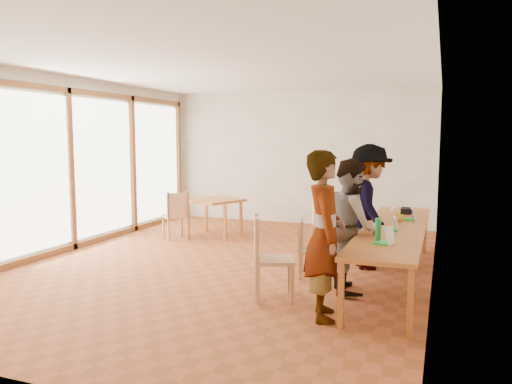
{
  "coord_description": "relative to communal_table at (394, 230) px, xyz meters",
  "views": [
    {
      "loc": [
        3.09,
        -6.92,
        1.96
      ],
      "look_at": [
        0.34,
        0.39,
        1.1
      ],
      "focal_mm": 35.0,
      "sensor_mm": 36.0,
      "label": 1
    }
  ],
  "objects": [
    {
      "name": "yellow_mug",
      "position": [
        0.02,
        0.5,
        0.1
      ],
      "size": [
        0.15,
        0.15,
        0.1
      ],
      "primitive_type": "imported",
      "rotation": [
        0.0,
        0.0,
        -0.2
      ],
      "color": "gold",
      "rests_on": "communal_table"
    },
    {
      "name": "wall_back",
      "position": [
        -2.5,
        4.03,
        0.8
      ],
      "size": [
        6.0,
        0.1,
        3.0
      ],
      "primitive_type": "cube",
      "color": "white",
      "rests_on": "ground"
    },
    {
      "name": "ground",
      "position": [
        -2.5,
        0.03,
        -0.7
      ],
      "size": [
        8.0,
        8.0,
        0.0
      ],
      "primitive_type": "plane",
      "color": "#A24A27",
      "rests_on": "ground"
    },
    {
      "name": "person_far",
      "position": [
        -0.43,
        0.6,
        0.23
      ],
      "size": [
        1.1,
        1.38,
        1.86
      ],
      "primitive_type": "imported",
      "rotation": [
        0.0,
        0.0,
        1.97
      ],
      "color": "gray",
      "rests_on": "ground"
    },
    {
      "name": "window_wall",
      "position": [
        -5.46,
        0.03,
        0.8
      ],
      "size": [
        0.1,
        8.0,
        3.0
      ],
      "primitive_type": "cube",
      "color": "white",
      "rests_on": "ground"
    },
    {
      "name": "pink_phone",
      "position": [
        0.14,
        1.72,
        0.05
      ],
      "size": [
        0.05,
        0.1,
        0.01
      ],
      "primitive_type": "cube",
      "color": "#BB3A59",
      "rests_on": "communal_table"
    },
    {
      "name": "laptop_mid",
      "position": [
        0.0,
        -0.25,
        0.1
      ],
      "size": [
        0.22,
        0.24,
        0.18
      ],
      "rotation": [
        0.0,
        0.0,
        0.21
      ],
      "color": "green",
      "rests_on": "communal_table"
    },
    {
      "name": "clear_glass",
      "position": [
        -0.21,
        -0.3,
        0.09
      ],
      "size": [
        0.07,
        0.07,
        0.09
      ],
      "primitive_type": "cylinder",
      "color": "silver",
      "rests_on": "communal_table"
    },
    {
      "name": "black_pouch",
      "position": [
        0.06,
        1.31,
        0.09
      ],
      "size": [
        0.16,
        0.26,
        0.09
      ],
      "primitive_type": "cube",
      "color": "black",
      "rests_on": "communal_table"
    },
    {
      "name": "ceiling",
      "position": [
        -2.5,
        0.03,
        2.32
      ],
      "size": [
        6.0,
        8.0,
        0.04
      ],
      "primitive_type": "cube",
      "color": "white",
      "rests_on": "wall_back"
    },
    {
      "name": "laptop_near",
      "position": [
        0.02,
        -1.15,
        0.1
      ],
      "size": [
        0.25,
        0.26,
        0.19
      ],
      "rotation": [
        0.0,
        0.0,
        -0.24
      ],
      "color": "green",
      "rests_on": "communal_table"
    },
    {
      "name": "laptop_far",
      "position": [
        0.17,
        0.69,
        0.1
      ],
      "size": [
        0.22,
        0.24,
        0.18
      ],
      "rotation": [
        0.0,
        0.0,
        0.17
      ],
      "color": "green",
      "rests_on": "communal_table"
    },
    {
      "name": "chair_far",
      "position": [
        -1.38,
        1.48,
        -0.09
      ],
      "size": [
        0.6,
        0.6,
        0.53
      ],
      "rotation": [
        0.0,
        0.0,
        0.37
      ],
      "color": "tan",
      "rests_on": "ground"
    },
    {
      "name": "green_bottle",
      "position": [
        -0.09,
        -1.07,
        0.19
      ],
      "size": [
        0.07,
        0.07,
        0.28
      ],
      "primitive_type": "cylinder",
      "color": "#187A2E",
      "rests_on": "communal_table"
    },
    {
      "name": "side_table",
      "position": [
        -3.59,
        1.93,
        -0.03
      ],
      "size": [
        0.9,
        0.9,
        0.75
      ],
      "rotation": [
        0.0,
        0.0,
        -0.42
      ],
      "color": "#BE6E2A",
      "rests_on": "ground"
    },
    {
      "name": "communal_table",
      "position": [
        0.0,
        0.0,
        0.0
      ],
      "size": [
        0.8,
        4.0,
        0.75
      ],
      "color": "#BE6E2A",
      "rests_on": "ground"
    },
    {
      "name": "chair_near",
      "position": [
        -1.38,
        -1.33,
        -0.08
      ],
      "size": [
        0.61,
        0.61,
        0.54
      ],
      "rotation": [
        0.0,
        0.0,
        0.38
      ],
      "color": "tan",
      "rests_on": "ground"
    },
    {
      "name": "wall_front",
      "position": [
        -2.5,
        -3.97,
        0.8
      ],
      "size": [
        6.0,
        0.1,
        3.0
      ],
      "primitive_type": "cube",
      "color": "white",
      "rests_on": "ground"
    },
    {
      "name": "chair_empty",
      "position": [
        -1.02,
        1.1,
        -0.21
      ],
      "size": [
        0.49,
        0.49,
        0.43
      ],
      "rotation": [
        0.0,
        0.0,
        0.35
      ],
      "color": "tan",
      "rests_on": "ground"
    },
    {
      "name": "condiment_cup",
      "position": [
        -0.15,
        1.55,
        0.08
      ],
      "size": [
        0.08,
        0.08,
        0.06
      ],
      "primitive_type": "cylinder",
      "color": "white",
      "rests_on": "communal_table"
    },
    {
      "name": "person_near",
      "position": [
        -0.58,
        -1.7,
        0.21
      ],
      "size": [
        0.63,
        0.77,
        1.83
      ],
      "primitive_type": "imported",
      "rotation": [
        0.0,
        0.0,
        1.89
      ],
      "color": "gray",
      "rests_on": "ground"
    },
    {
      "name": "person_mid",
      "position": [
        -0.47,
        -0.62,
        0.15
      ],
      "size": [
        0.87,
        0.99,
        1.7
      ],
      "primitive_type": "imported",
      "rotation": [
        0.0,
        0.0,
        1.9
      ],
      "color": "gray",
      "rests_on": "ground"
    },
    {
      "name": "wall_right",
      "position": [
        0.5,
        0.03,
        0.8
      ],
      "size": [
        0.1,
        8.0,
        3.0
      ],
      "primitive_type": "cube",
      "color": "white",
      "rests_on": "ground"
    },
    {
      "name": "chair_spare",
      "position": [
        -4.16,
        1.4,
        -0.14
      ],
      "size": [
        0.61,
        0.61,
        0.49
      ],
      "rotation": [
        0.0,
        0.0,
        2.38
      ],
      "color": "tan",
      "rests_on": "ground"
    },
    {
      "name": "chair_mid",
      "position": [
        -1.16,
        -0.24,
        -0.21
      ],
      "size": [
        0.44,
        0.44,
        0.43
      ],
      "rotation": [
        0.0,
        0.0,
        0.19
      ],
      "color": "tan",
      "rests_on": "ground"
    }
  ]
}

